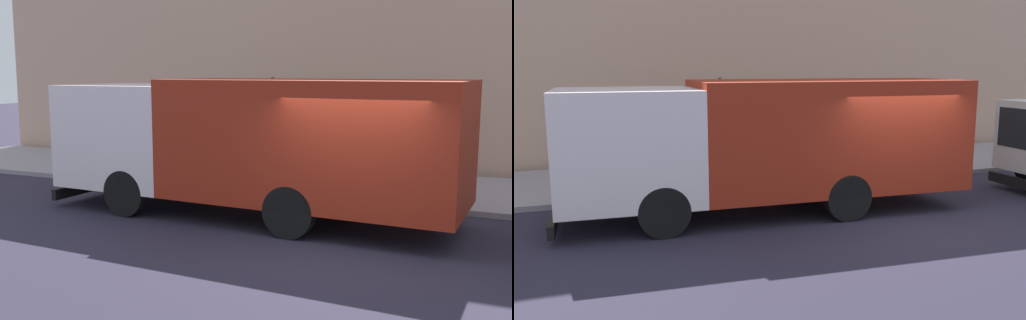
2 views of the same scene
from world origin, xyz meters
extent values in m
plane|color=#2A2638|center=(0.00, 0.00, 0.00)|extent=(80.00, 80.00, 0.00)
cube|color=#998F98|center=(5.17, 0.00, 0.06)|extent=(4.34, 30.00, 0.13)
cube|color=white|center=(1.44, 5.24, 1.56)|extent=(2.71, 2.81, 2.17)
cube|color=black|center=(1.51, 6.56, 1.82)|extent=(2.15, 0.18, 1.22)
cube|color=maroon|center=(1.20, 1.07, 1.63)|extent=(2.87, 5.82, 2.31)
cube|color=black|center=(1.51, 6.64, 0.26)|extent=(2.46, 0.26, 0.24)
cylinder|color=black|center=(0.28, 4.77, 0.48)|extent=(0.35, 0.97, 0.95)
cylinder|color=black|center=(2.54, 4.64, 0.48)|extent=(0.35, 0.97, 0.95)
cylinder|color=black|center=(0.07, 1.13, 0.48)|extent=(0.35, 0.97, 0.95)
cylinder|color=black|center=(2.33, 1.00, 0.48)|extent=(0.35, 0.97, 0.95)
cylinder|color=brown|center=(5.76, 4.59, 0.56)|extent=(0.35, 0.35, 0.87)
cylinder|color=#558349|center=(5.76, 4.59, 1.29)|extent=(0.47, 0.47, 0.59)
sphere|color=#9D644C|center=(5.76, 4.59, 1.69)|extent=(0.21, 0.21, 0.21)
cylinder|color=#211E2B|center=(6.67, 3.04, 0.56)|extent=(0.33, 0.33, 0.86)
cylinder|color=#517D47|center=(6.67, 3.04, 1.28)|extent=(0.43, 0.43, 0.58)
sphere|color=brown|center=(6.67, 3.04, 1.69)|extent=(0.23, 0.23, 0.23)
cylinder|color=black|center=(4.89, 1.19, 0.57)|extent=(0.41, 0.41, 0.88)
cylinder|color=#2F1F30|center=(4.89, 1.19, 1.32)|extent=(0.55, 0.55, 0.62)
sphere|color=brown|center=(4.89, 1.19, 1.74)|extent=(0.23, 0.23, 0.23)
cone|color=orange|center=(3.71, 5.43, 0.42)|extent=(0.42, 0.42, 0.60)
cylinder|color=#4C5156|center=(3.44, 2.83, 1.47)|extent=(0.08, 0.08, 2.68)
cube|color=blue|center=(3.44, 2.85, 2.56)|extent=(0.44, 0.03, 0.36)
camera|label=1|loc=(-9.57, -2.45, 2.95)|focal=41.67mm
camera|label=2|loc=(-9.30, 6.29, 3.10)|focal=37.98mm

